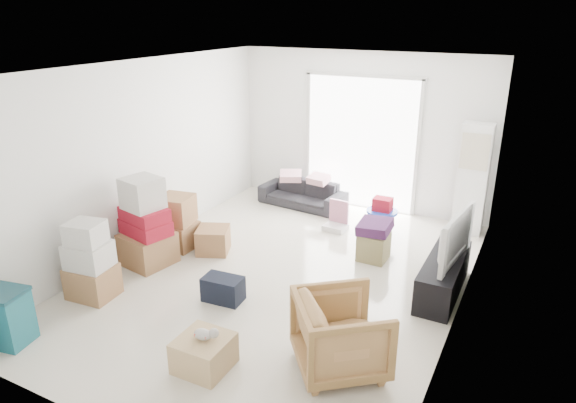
% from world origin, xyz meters
% --- Properties ---
extents(room_shell, '(4.98, 6.48, 3.18)m').
position_xyz_m(room_shell, '(0.00, 0.00, 1.35)').
color(room_shell, beige).
rests_on(room_shell, ground).
extents(sliding_door, '(2.10, 0.04, 2.33)m').
position_xyz_m(sliding_door, '(0.00, 2.98, 1.24)').
color(sliding_door, white).
rests_on(sliding_door, room_shell).
extents(ac_tower, '(0.45, 0.30, 1.75)m').
position_xyz_m(ac_tower, '(1.95, 2.65, 0.88)').
color(ac_tower, white).
rests_on(ac_tower, room_shell).
extents(tv_console, '(0.42, 1.39, 0.46)m').
position_xyz_m(tv_console, '(2.00, 0.56, 0.23)').
color(tv_console, black).
rests_on(tv_console, room_shell).
extents(television, '(0.75, 1.15, 0.14)m').
position_xyz_m(television, '(2.00, 0.56, 0.53)').
color(television, black).
rests_on(television, tv_console).
extents(sofa, '(1.59, 0.60, 0.61)m').
position_xyz_m(sofa, '(-0.88, 2.50, 0.30)').
color(sofa, '#27272C').
rests_on(sofa, room_shell).
extents(pillow_left, '(0.43, 0.40, 0.11)m').
position_xyz_m(pillow_left, '(-1.09, 2.46, 0.66)').
color(pillow_left, '#F2B0BA').
rests_on(pillow_left, sofa).
extents(pillow_right, '(0.39, 0.33, 0.12)m').
position_xyz_m(pillow_right, '(-0.58, 2.53, 0.67)').
color(pillow_right, '#F2B0BA').
rests_on(pillow_right, sofa).
extents(armchair, '(1.12, 1.13, 0.85)m').
position_xyz_m(armchair, '(1.41, -1.37, 0.42)').
color(armchair, tan).
rests_on(armchair, room_shell).
extents(storage_bins, '(0.60, 0.47, 0.62)m').
position_xyz_m(storage_bins, '(-1.90, -2.60, 0.31)').
color(storage_bins, '#145562').
rests_on(storage_bins, room_shell).
extents(box_stack_a, '(0.58, 0.49, 0.98)m').
position_xyz_m(box_stack_a, '(-1.80, -1.50, 0.44)').
color(box_stack_a, olive).
rests_on(box_stack_a, room_shell).
extents(box_stack_b, '(0.75, 0.70, 1.24)m').
position_xyz_m(box_stack_b, '(-1.80, -0.50, 0.54)').
color(box_stack_b, olive).
rests_on(box_stack_b, room_shell).
extents(box_stack_c, '(0.54, 0.53, 0.80)m').
position_xyz_m(box_stack_c, '(-1.77, 0.11, 0.39)').
color(box_stack_c, olive).
rests_on(box_stack_c, room_shell).
extents(loose_box, '(0.58, 0.58, 0.37)m').
position_xyz_m(loose_box, '(-1.21, 0.21, 0.18)').
color(loose_box, olive).
rests_on(loose_box, room_shell).
extents(duffel_bag, '(0.50, 0.33, 0.31)m').
position_xyz_m(duffel_bag, '(-0.33, -0.85, 0.15)').
color(duffel_bag, black).
rests_on(duffel_bag, room_shell).
extents(ottoman, '(0.40, 0.40, 0.39)m').
position_xyz_m(ottoman, '(0.94, 1.05, 0.20)').
color(ottoman, olive).
rests_on(ottoman, room_shell).
extents(blanket, '(0.43, 0.43, 0.14)m').
position_xyz_m(blanket, '(0.94, 1.05, 0.46)').
color(blanket, '#4A2050').
rests_on(blanket, ottoman).
extents(kids_table, '(0.48, 0.48, 0.61)m').
position_xyz_m(kids_table, '(0.78, 1.91, 0.43)').
color(kids_table, blue).
rests_on(kids_table, room_shell).
extents(toy_walker, '(0.37, 0.33, 0.47)m').
position_xyz_m(toy_walker, '(0.07, 1.80, 0.13)').
color(toy_walker, silver).
rests_on(toy_walker, room_shell).
extents(wood_crate, '(0.50, 0.50, 0.33)m').
position_xyz_m(wood_crate, '(0.22, -1.98, 0.17)').
color(wood_crate, tan).
rests_on(wood_crate, room_shell).
extents(plush_bunny, '(0.25, 0.15, 0.13)m').
position_xyz_m(plush_bunny, '(0.25, -1.97, 0.39)').
color(plush_bunny, '#B2ADA8').
rests_on(plush_bunny, wood_crate).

